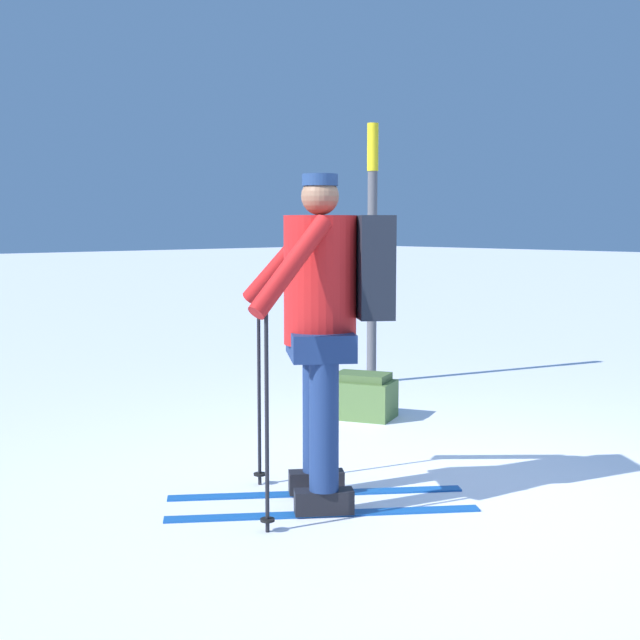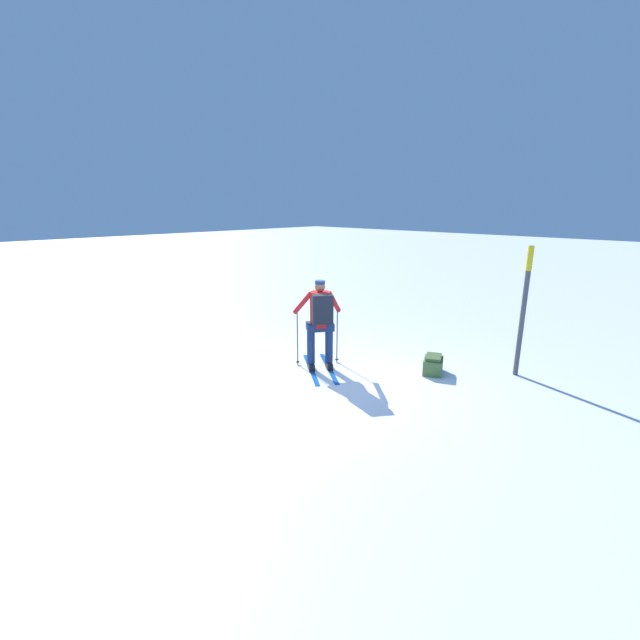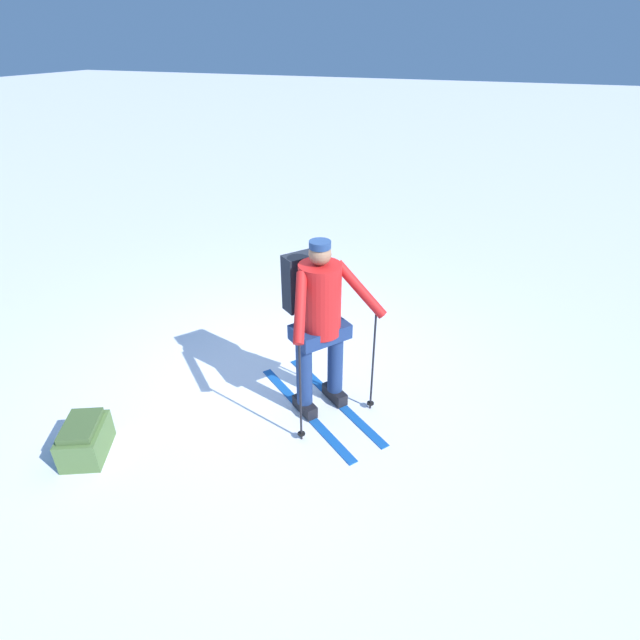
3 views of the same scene
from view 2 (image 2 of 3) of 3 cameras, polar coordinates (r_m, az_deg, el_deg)
ground_plane at (r=7.67m, az=1.92°, el=-8.50°), size 80.00×80.00×0.00m
skier at (r=7.96m, az=0.04°, el=0.21°), size 1.31×1.57×1.73m
dropped_backpack at (r=8.34m, az=14.84°, el=-5.79°), size 0.58×0.51×0.35m
trail_marker at (r=8.47m, az=25.58°, el=2.11°), size 0.10×0.10×2.39m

